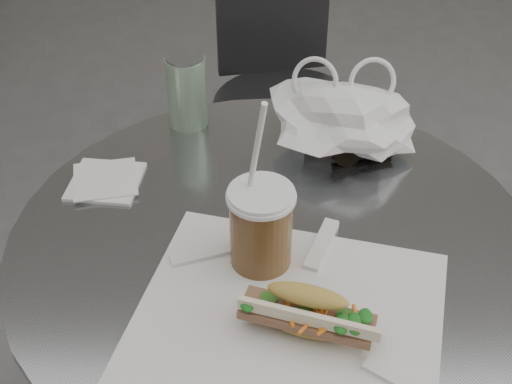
{
  "coord_description": "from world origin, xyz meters",
  "views": [
    {
      "loc": [
        -0.01,
        -0.55,
        1.43
      ],
      "look_at": [
        -0.03,
        0.24,
        0.79
      ],
      "focal_mm": 50.0,
      "sensor_mm": 36.0,
      "label": 1
    }
  ],
  "objects_px": {
    "banh_mi": "(307,312)",
    "drink_can": "(187,91)",
    "chair_far": "(282,138)",
    "iced_coffee": "(261,226)",
    "sunglasses": "(364,152)",
    "cafe_table": "(271,359)"
  },
  "relations": [
    {
      "from": "banh_mi",
      "to": "drink_can",
      "type": "bearing_deg",
      "value": 128.47
    },
    {
      "from": "banh_mi",
      "to": "iced_coffee",
      "type": "bearing_deg",
      "value": 131.61
    },
    {
      "from": "iced_coffee",
      "to": "drink_can",
      "type": "xyz_separation_m",
      "value": [
        -0.13,
        0.35,
        0.0
      ]
    },
    {
      "from": "iced_coffee",
      "to": "drink_can",
      "type": "distance_m",
      "value": 0.37
    },
    {
      "from": "chair_far",
      "to": "drink_can",
      "type": "bearing_deg",
      "value": 60.9
    },
    {
      "from": "sunglasses",
      "to": "cafe_table",
      "type": "bearing_deg",
      "value": -140.39
    },
    {
      "from": "cafe_table",
      "to": "chair_far",
      "type": "height_order",
      "value": "cafe_table"
    },
    {
      "from": "banh_mi",
      "to": "iced_coffee",
      "type": "xyz_separation_m",
      "value": [
        -0.06,
        0.12,
        0.03
      ]
    },
    {
      "from": "sunglasses",
      "to": "drink_can",
      "type": "bearing_deg",
      "value": 147.43
    },
    {
      "from": "chair_far",
      "to": "drink_can",
      "type": "relative_size",
      "value": 5.53
    },
    {
      "from": "banh_mi",
      "to": "drink_can",
      "type": "relative_size",
      "value": 1.65
    },
    {
      "from": "cafe_table",
      "to": "drink_can",
      "type": "height_order",
      "value": "drink_can"
    },
    {
      "from": "sunglasses",
      "to": "banh_mi",
      "type": "bearing_deg",
      "value": -118.75
    },
    {
      "from": "chair_far",
      "to": "banh_mi",
      "type": "distance_m",
      "value": 1.13
    },
    {
      "from": "banh_mi",
      "to": "iced_coffee",
      "type": "relative_size",
      "value": 0.81
    },
    {
      "from": "banh_mi",
      "to": "sunglasses",
      "type": "height_order",
      "value": "banh_mi"
    },
    {
      "from": "chair_far",
      "to": "banh_mi",
      "type": "xyz_separation_m",
      "value": [
        0.01,
        -1.04,
        0.45
      ]
    },
    {
      "from": "banh_mi",
      "to": "cafe_table",
      "type": "bearing_deg",
      "value": 119.65
    },
    {
      "from": "banh_mi",
      "to": "sunglasses",
      "type": "xyz_separation_m",
      "value": [
        0.11,
        0.36,
        -0.02
      ]
    },
    {
      "from": "iced_coffee",
      "to": "sunglasses",
      "type": "distance_m",
      "value": 0.29
    },
    {
      "from": "sunglasses",
      "to": "drink_can",
      "type": "distance_m",
      "value": 0.32
    },
    {
      "from": "chair_far",
      "to": "sunglasses",
      "type": "bearing_deg",
      "value": 88.05
    }
  ]
}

